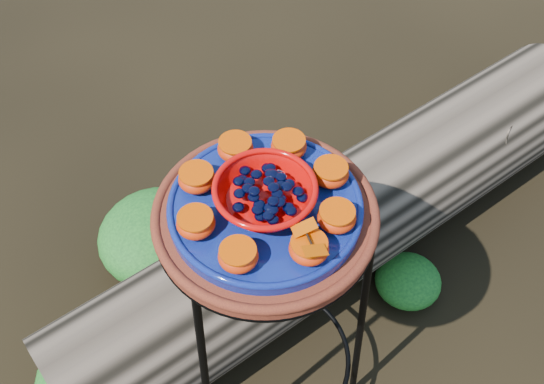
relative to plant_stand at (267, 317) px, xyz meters
name	(u,v)px	position (x,y,z in m)	size (l,w,h in m)	color
ground	(267,383)	(0.00, 0.00, -0.35)	(60.00, 60.00, 0.00)	black
plant_stand	(267,317)	(0.00, 0.00, 0.00)	(0.44, 0.44, 0.70)	black
terracotta_saucer	(265,218)	(0.00, 0.00, 0.37)	(0.40, 0.40, 0.03)	#4F1714
cobalt_plate	(265,208)	(0.00, 0.00, 0.39)	(0.34, 0.34, 0.02)	#0C095D
red_bowl	(265,196)	(0.00, 0.00, 0.43)	(0.17, 0.17, 0.05)	red
glass_gems	(265,183)	(0.00, 0.00, 0.46)	(0.13, 0.13, 0.02)	black
orange_half_0	(309,249)	(0.02, -0.13, 0.42)	(0.07, 0.07, 0.04)	#BA3600
orange_half_1	(337,217)	(0.09, -0.09, 0.42)	(0.07, 0.07, 0.04)	#BA3600
orange_half_2	(330,173)	(0.13, 0.00, 0.42)	(0.07, 0.07, 0.04)	#BA3600
orange_half_3	(289,146)	(0.09, 0.09, 0.42)	(0.07, 0.07, 0.04)	#BA3600
orange_half_4	(235,148)	(0.00, 0.13, 0.42)	(0.07, 0.07, 0.04)	#BA3600
orange_half_5	(197,179)	(-0.09, 0.09, 0.42)	(0.07, 0.07, 0.04)	#BA3600
orange_half_6	(196,223)	(-0.13, 0.00, 0.42)	(0.07, 0.07, 0.04)	#BA3600
orange_half_7	(238,256)	(-0.09, -0.09, 0.42)	(0.07, 0.07, 0.04)	#BA3600
butterfly	(310,239)	(0.02, -0.13, 0.45)	(0.09, 0.05, 0.02)	#CE4800
driftwood_log	(345,219)	(0.37, 0.29, -0.19)	(1.76, 0.46, 0.33)	black
foliage_left	(91,378)	(-0.41, 0.16, -0.28)	(0.28, 0.28, 0.14)	#154218
foliage_right	(408,280)	(0.48, 0.10, -0.30)	(0.19, 0.19, 0.09)	#154218
foliage_back	(158,235)	(-0.13, 0.51, -0.26)	(0.35, 0.35, 0.17)	#154218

